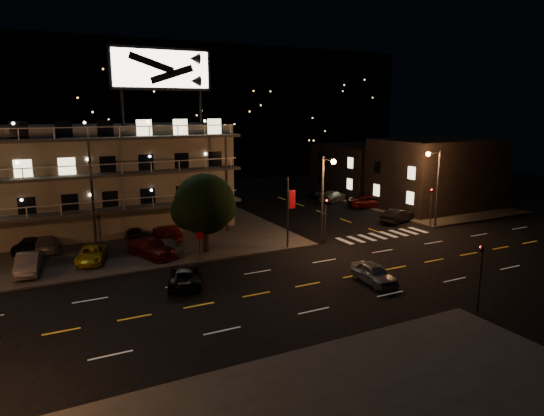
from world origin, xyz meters
name	(u,v)px	position (x,y,z in m)	size (l,w,h in m)	color
ground	(283,289)	(0.00, 0.00, 0.00)	(140.00, 140.00, 0.00)	black
curb_nw	(45,243)	(-14.00, 20.00, 0.07)	(44.00, 24.00, 0.15)	#363633
curb_ne	(411,201)	(30.00, 20.00, 0.07)	(16.00, 24.00, 0.15)	#363633
motel	(83,178)	(-9.94, 23.88, 5.34)	(28.00, 13.80, 18.10)	gray
side_bldg_front	(435,174)	(29.99, 16.00, 4.25)	(14.06, 10.00, 8.50)	black
side_bldg_back	(373,169)	(29.99, 28.00, 3.50)	(14.06, 12.00, 7.00)	black
hill_backdrop	(75,111)	(-5.94, 68.78, 11.55)	(120.00, 25.00, 24.00)	black
streetlight_nc	(325,191)	(8.50, 7.94, 4.96)	(0.44, 1.92, 8.00)	#2D2D30
streetlight_ne	(435,180)	(22.14, 8.30, 4.96)	(1.92, 0.44, 8.00)	#2D2D30
signal_nw	(326,216)	(9.00, 8.50, 2.57)	(0.20, 0.27, 4.60)	#2D2D30
signal_sw	(480,270)	(9.00, -8.50, 2.57)	(0.20, 0.27, 4.60)	#2D2D30
signal_ne	(431,203)	(22.00, 8.50, 2.57)	(0.27, 0.20, 4.60)	#2D2D30
banner_north	(289,211)	(5.09, 8.40, 3.43)	(0.83, 0.16, 6.40)	#2D2D30
stop_sign	(200,241)	(-3.00, 8.57, 1.71)	(0.91, 0.11, 2.61)	#2D2D30
tree	(204,206)	(-1.89, 10.43, 4.15)	(5.35, 5.15, 6.74)	black
lot_car_1	(28,264)	(-15.44, 11.15, 0.89)	(1.56, 4.48, 1.48)	gray
lot_car_2	(91,255)	(-10.91, 11.86, 0.76)	(2.02, 4.37, 1.21)	gold
lot_car_3	(151,248)	(-6.30, 11.18, 0.89)	(2.08, 5.12, 1.49)	#4E0E0B
lot_car_4	(170,247)	(-4.79, 11.13, 0.78)	(1.50, 3.72, 1.27)	gray
lot_car_6	(32,244)	(-15.03, 17.36, 0.78)	(2.10, 4.56, 1.27)	black
lot_car_7	(46,243)	(-13.96, 16.80, 0.83)	(1.90, 4.68, 1.36)	gray
lot_car_8	(135,233)	(-6.47, 17.02, 0.77)	(1.46, 3.63, 1.24)	black
lot_car_9	(167,233)	(-3.84, 15.43, 0.87)	(1.53, 4.40, 1.45)	#4E0E0B
side_car_0	(397,216)	(20.42, 11.70, 0.75)	(1.59, 4.55, 1.50)	black
side_car_1	(370,202)	(22.86, 19.54, 0.77)	(2.55, 5.53, 1.54)	#4E0E0B
side_car_2	(333,196)	(21.10, 25.00, 0.72)	(2.01, 4.95, 1.44)	gray
side_car_3	(322,193)	(21.29, 28.13, 0.61)	(1.43, 3.57, 1.22)	black
road_car_east	(374,273)	(6.34, -1.81, 0.71)	(1.67, 4.14, 1.41)	gray
road_car_west	(185,275)	(-5.64, 4.02, 0.66)	(2.20, 4.76, 1.32)	black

